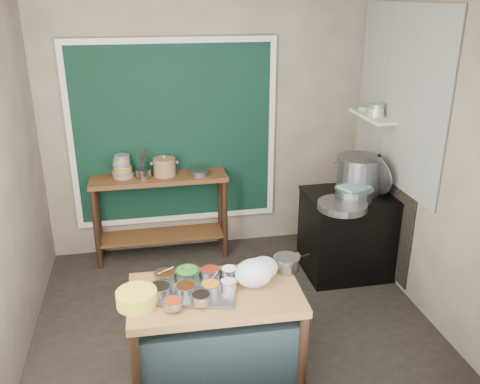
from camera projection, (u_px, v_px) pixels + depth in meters
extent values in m
cube|color=black|center=(231.00, 315.00, 4.70)|extent=(3.50, 3.00, 0.02)
cube|color=gray|center=(206.00, 127.00, 5.56)|extent=(3.50, 0.02, 2.80)
cube|color=gray|center=(3.00, 186.00, 3.86)|extent=(0.02, 3.00, 2.80)
cube|color=gray|center=(425.00, 159.00, 4.50)|extent=(0.02, 3.00, 2.80)
cube|color=black|center=(174.00, 134.00, 5.48)|extent=(2.10, 0.02, 1.90)
cube|color=#B2B2AA|center=(399.00, 97.00, 4.83)|extent=(0.02, 1.70, 1.70)
cube|color=black|center=(382.00, 204.00, 5.35)|extent=(0.01, 1.30, 1.30)
cube|color=beige|center=(372.00, 116.00, 5.18)|extent=(0.22, 0.70, 0.03)
cube|color=olive|center=(216.00, 334.00, 3.83)|extent=(1.27, 0.76, 0.75)
cube|color=brown|center=(161.00, 217.00, 5.59)|extent=(1.45, 0.40, 0.95)
cube|color=black|center=(349.00, 235.00, 5.29)|extent=(0.90, 0.68, 0.85)
cube|color=black|center=(352.00, 196.00, 5.13)|extent=(0.92, 0.69, 0.03)
cube|color=gray|center=(195.00, 290.00, 3.68)|extent=(0.69, 0.57, 0.03)
cylinder|color=gray|center=(187.00, 274.00, 3.79)|extent=(0.19, 0.19, 0.07)
cylinder|color=gray|center=(201.00, 298.00, 3.51)|extent=(0.15, 0.15, 0.06)
cylinder|color=gray|center=(160.00, 290.00, 3.60)|extent=(0.17, 0.17, 0.07)
cylinder|color=silver|center=(228.00, 284.00, 3.68)|extent=(0.12, 0.12, 0.06)
cylinder|color=gray|center=(229.00, 272.00, 3.84)|extent=(0.13, 0.13, 0.06)
cylinder|color=gray|center=(211.00, 287.00, 3.63)|extent=(0.15, 0.15, 0.06)
cylinder|color=gray|center=(173.00, 304.00, 3.45)|extent=(0.13, 0.13, 0.06)
cylinder|color=gray|center=(186.00, 289.00, 3.61)|extent=(0.16, 0.16, 0.07)
cylinder|color=gray|center=(210.00, 273.00, 3.82)|extent=(0.15, 0.15, 0.06)
cylinder|color=gray|center=(165.00, 277.00, 3.77)|extent=(0.16, 0.16, 0.07)
cylinder|color=gold|center=(137.00, 298.00, 3.51)|extent=(0.31, 0.31, 0.11)
ellipsoid|color=white|center=(254.00, 273.00, 3.73)|extent=(0.31, 0.28, 0.21)
ellipsoid|color=white|center=(263.00, 268.00, 3.84)|extent=(0.28, 0.26, 0.17)
cylinder|color=tan|center=(123.00, 175.00, 5.38)|extent=(0.22, 0.22, 0.04)
cylinder|color=gray|center=(123.00, 172.00, 5.36)|extent=(0.21, 0.21, 0.04)
cylinder|color=gold|center=(122.00, 168.00, 5.35)|extent=(0.19, 0.19, 0.04)
cylinder|color=gray|center=(122.00, 164.00, 5.33)|extent=(0.18, 0.18, 0.04)
cylinder|color=tan|center=(122.00, 160.00, 5.32)|extent=(0.18, 0.18, 0.04)
cylinder|color=gray|center=(121.00, 157.00, 5.30)|extent=(0.16, 0.16, 0.04)
cylinder|color=gray|center=(144.00, 173.00, 5.36)|extent=(0.21, 0.21, 0.10)
cylinder|color=gray|center=(199.00, 172.00, 5.45)|extent=(0.28, 0.28, 0.05)
cylinder|color=gray|center=(376.00, 175.00, 5.05)|extent=(0.24, 0.44, 0.42)
cube|color=#5EA292|center=(354.00, 187.00, 4.93)|extent=(0.33, 0.29, 0.02)
cylinder|color=gray|center=(342.00, 206.00, 4.76)|extent=(0.60, 0.60, 0.06)
cylinder|color=silver|center=(376.00, 114.00, 5.09)|extent=(0.16, 0.16, 0.04)
cylinder|color=silver|center=(377.00, 110.00, 5.08)|extent=(0.15, 0.15, 0.04)
cylinder|color=gray|center=(377.00, 106.00, 5.06)|extent=(0.14, 0.14, 0.04)
cylinder|color=gray|center=(365.00, 109.00, 5.34)|extent=(0.15, 0.15, 0.05)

